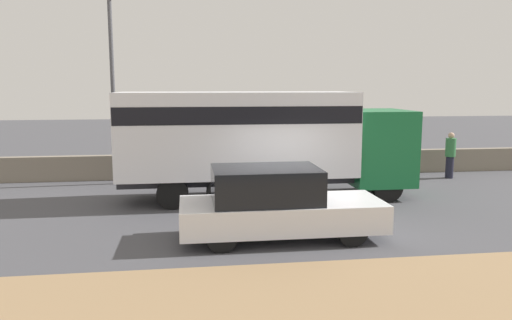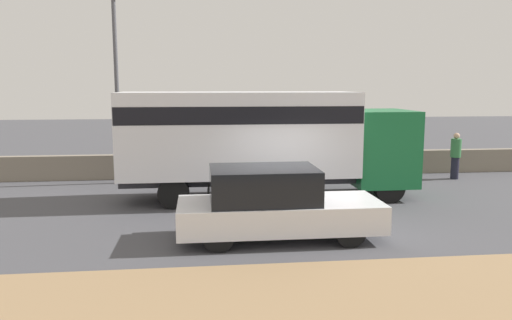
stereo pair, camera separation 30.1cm
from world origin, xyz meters
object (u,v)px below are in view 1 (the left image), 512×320
object	(u,v)px
pedestrian	(450,154)
car_hatchback	(276,204)
street_lamp	(112,73)
box_truck	(259,136)

from	to	relation	value
pedestrian	car_hatchback	bearing A→B (deg)	-140.24
street_lamp	box_truck	bearing A→B (deg)	-32.67
box_truck	pedestrian	world-z (taller)	box_truck
car_hatchback	street_lamp	bearing A→B (deg)	122.26
street_lamp	car_hatchback	xyz separation A→B (m)	(4.36, -6.90, -3.01)
box_truck	car_hatchback	distance (m)	4.13
box_truck	car_hatchback	bearing A→B (deg)	-93.06
car_hatchback	box_truck	bearing A→B (deg)	86.94
street_lamp	box_truck	world-z (taller)	street_lamp
box_truck	car_hatchback	xyz separation A→B (m)	(-0.21, -3.97, -1.12)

